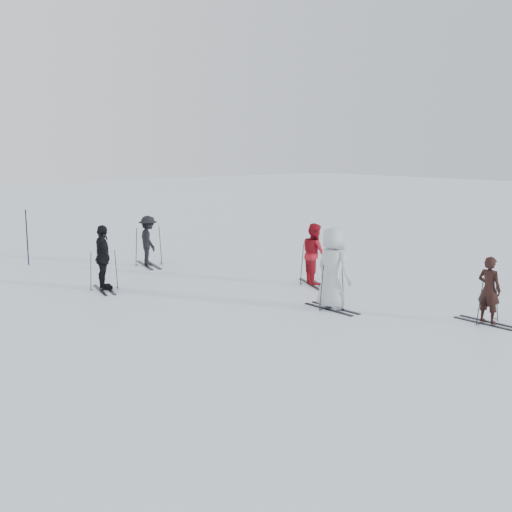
# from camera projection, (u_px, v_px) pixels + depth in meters

# --- Properties ---
(ground) EXTENTS (120.00, 120.00, 0.00)m
(ground) POSITION_uv_depth(u_px,v_px,m) (280.00, 298.00, 16.90)
(ground) COLOR silver
(ground) RESTS_ON ground
(skier_near_dark) EXTENTS (0.37, 0.56, 1.51)m
(skier_near_dark) POSITION_uv_depth(u_px,v_px,m) (489.00, 291.00, 14.37)
(skier_near_dark) COLOR black
(skier_near_dark) RESTS_ON ground
(skier_red) EXTENTS (0.95, 1.05, 1.76)m
(skier_red) POSITION_uv_depth(u_px,v_px,m) (315.00, 254.00, 18.48)
(skier_red) COLOR maroon
(skier_red) RESTS_ON ground
(skier_grey) EXTENTS (0.64, 0.98, 2.00)m
(skier_grey) POSITION_uv_depth(u_px,v_px,m) (333.00, 269.00, 15.61)
(skier_grey) COLOR #AAAFB3
(skier_grey) RESTS_ON ground
(skier_uphill_left) EXTENTS (0.66, 1.12, 1.80)m
(skier_uphill_left) POSITION_uv_depth(u_px,v_px,m) (103.00, 258.00, 17.73)
(skier_uphill_left) COLOR black
(skier_uphill_left) RESTS_ON ground
(skier_uphill_far) EXTENTS (0.85, 1.18, 1.65)m
(skier_uphill_far) POSITION_uv_depth(u_px,v_px,m) (148.00, 241.00, 21.48)
(skier_uphill_far) COLOR black
(skier_uphill_far) RESTS_ON ground
(skis_near_dark) EXTENTS (1.59, 0.87, 1.15)m
(skis_near_dark) POSITION_uv_depth(u_px,v_px,m) (489.00, 299.00, 14.40)
(skis_near_dark) COLOR black
(skis_near_dark) RESTS_ON ground
(skis_red) EXTENTS (1.93, 1.51, 1.25)m
(skis_red) POSITION_uv_depth(u_px,v_px,m) (314.00, 263.00, 18.52)
(skis_red) COLOR black
(skis_red) RESTS_ON ground
(skis_grey) EXTENTS (1.65, 0.88, 1.20)m
(skis_grey) POSITION_uv_depth(u_px,v_px,m) (332.00, 285.00, 15.67)
(skis_grey) COLOR black
(skis_grey) RESTS_ON ground
(skis_uphill_left) EXTENTS (1.72, 1.16, 1.15)m
(skis_uphill_left) POSITION_uv_depth(u_px,v_px,m) (104.00, 270.00, 17.78)
(skis_uphill_left) COLOR black
(skis_uphill_left) RESTS_ON ground
(skis_uphill_far) EXTENTS (2.03, 1.40, 1.35)m
(skis_uphill_far) POSITION_uv_depth(u_px,v_px,m) (148.00, 246.00, 21.50)
(skis_uphill_far) COLOR black
(skis_uphill_far) RESTS_ON ground
(piste_marker) EXTENTS (0.05, 0.05, 1.88)m
(piste_marker) POSITION_uv_depth(u_px,v_px,m) (27.00, 238.00, 21.51)
(piste_marker) COLOR black
(piste_marker) RESTS_ON ground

